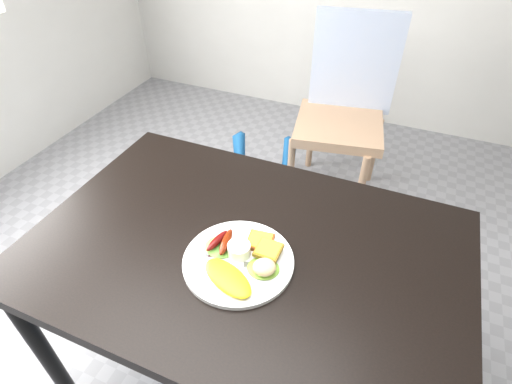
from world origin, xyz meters
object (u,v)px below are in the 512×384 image
at_px(dining_chair, 339,126).
at_px(person, 250,129).
at_px(plate, 238,261).
at_px(dining_table, 246,250).

height_order(dining_chair, person, person).
relative_size(dining_chair, plate, 1.58).
distance_m(person, plate, 0.55).
bearing_deg(dining_table, dining_chair, 90.19).
bearing_deg(dining_chair, plate, -99.80).
distance_m(dining_table, plate, 0.07).
bearing_deg(person, plate, 91.34).
height_order(dining_table, plate, plate).
bearing_deg(plate, dining_chair, 90.51).
height_order(dining_chair, plate, plate).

